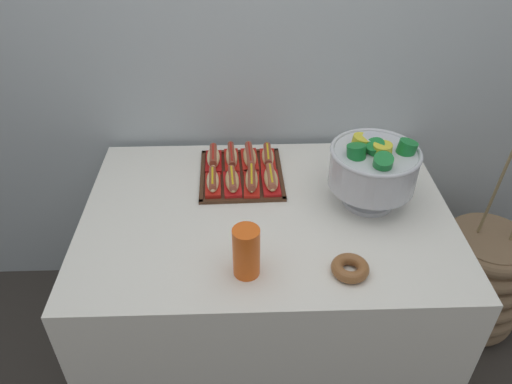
% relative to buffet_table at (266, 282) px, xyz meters
% --- Properties ---
extents(ground_plane, '(10.00, 10.00, 0.00)m').
position_rel_buffet_table_xyz_m(ground_plane, '(0.00, 0.00, -0.42)').
color(ground_plane, '#38332D').
extents(back_wall, '(6.00, 0.10, 2.60)m').
position_rel_buffet_table_xyz_m(back_wall, '(0.00, 0.56, 0.88)').
color(back_wall, '#B2BCC1').
rests_on(back_wall, ground_plane).
extents(buffet_table, '(1.35, 0.94, 0.79)m').
position_rel_buffet_table_xyz_m(buffet_table, '(0.00, 0.00, 0.00)').
color(buffet_table, white).
rests_on(buffet_table, ground_plane).
extents(floor_vase, '(0.46, 0.46, 1.08)m').
position_rel_buffet_table_xyz_m(floor_vase, '(0.99, 0.15, -0.17)').
color(floor_vase, '#896B4C').
rests_on(floor_vase, ground_plane).
extents(serving_tray, '(0.34, 0.37, 0.01)m').
position_rel_buffet_table_xyz_m(serving_tray, '(-0.09, 0.23, 0.38)').
color(serving_tray, '#472B19').
rests_on(serving_tray, buffet_table).
extents(hot_dog_0, '(0.07, 0.15, 0.06)m').
position_rel_buffet_table_xyz_m(hot_dog_0, '(-0.20, 0.14, 0.41)').
color(hot_dog_0, red).
rests_on(hot_dog_0, serving_tray).
extents(hot_dog_1, '(0.08, 0.17, 0.06)m').
position_rel_buffet_table_xyz_m(hot_dog_1, '(-0.13, 0.14, 0.41)').
color(hot_dog_1, red).
rests_on(hot_dog_1, serving_tray).
extents(hot_dog_2, '(0.06, 0.18, 0.06)m').
position_rel_buffet_table_xyz_m(hot_dog_2, '(-0.05, 0.15, 0.41)').
color(hot_dog_2, red).
rests_on(hot_dog_2, serving_tray).
extents(hot_dog_3, '(0.07, 0.17, 0.06)m').
position_rel_buffet_table_xyz_m(hot_dog_3, '(0.02, 0.15, 0.41)').
color(hot_dog_3, red).
rests_on(hot_dog_3, serving_tray).
extents(hot_dog_4, '(0.07, 0.16, 0.06)m').
position_rel_buffet_table_xyz_m(hot_dog_4, '(-0.21, 0.31, 0.41)').
color(hot_dog_4, '#B21414').
rests_on(hot_dog_4, serving_tray).
extents(hot_dog_5, '(0.07, 0.18, 0.06)m').
position_rel_buffet_table_xyz_m(hot_dog_5, '(-0.13, 0.31, 0.41)').
color(hot_dog_5, red).
rests_on(hot_dog_5, serving_tray).
extents(hot_dog_6, '(0.08, 0.18, 0.06)m').
position_rel_buffet_table_xyz_m(hot_dog_6, '(-0.06, 0.31, 0.41)').
color(hot_dog_6, red).
rests_on(hot_dog_6, serving_tray).
extents(hot_dog_7, '(0.06, 0.16, 0.06)m').
position_rel_buffet_table_xyz_m(hot_dog_7, '(0.02, 0.31, 0.41)').
color(hot_dog_7, red).
rests_on(hot_dog_7, serving_tray).
extents(punch_bowl, '(0.32, 0.32, 0.27)m').
position_rel_buffet_table_xyz_m(punch_bowl, '(0.38, 0.04, 0.54)').
color(punch_bowl, silver).
rests_on(punch_bowl, buffet_table).
extents(cup_stack, '(0.08, 0.08, 0.18)m').
position_rel_buffet_table_xyz_m(cup_stack, '(-0.08, -0.31, 0.47)').
color(cup_stack, '#EA5B19').
rests_on(cup_stack, buffet_table).
extents(donut, '(0.12, 0.12, 0.04)m').
position_rel_buffet_table_xyz_m(donut, '(0.25, -0.32, 0.40)').
color(donut, brown).
rests_on(donut, buffet_table).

